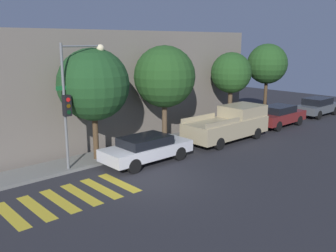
{
  "coord_description": "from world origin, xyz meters",
  "views": [
    {
      "loc": [
        -9.42,
        -11.39,
        5.77
      ],
      "look_at": [
        2.83,
        2.1,
        1.6
      ],
      "focal_mm": 40.0,
      "sensor_mm": 36.0,
      "label": 1
    }
  ],
  "objects_px": {
    "tree_midblock": "(164,77)",
    "sedan_far_end": "(318,106)",
    "traffic_light_pole": "(74,91)",
    "tree_far_end": "(231,73)",
    "tree_behind_truck": "(267,64)",
    "sedan_near_corner": "(147,148)",
    "pickup_truck": "(230,124)",
    "tree_near_corner": "(93,85)",
    "sedan_middle": "(279,115)"
  },
  "relations": [
    {
      "from": "sedan_near_corner",
      "to": "tree_midblock",
      "type": "xyz_separation_m",
      "value": [
        2.78,
        1.81,
        3.12
      ]
    },
    {
      "from": "tree_midblock",
      "to": "sedan_near_corner",
      "type": "bearing_deg",
      "value": -146.9
    },
    {
      "from": "sedan_middle",
      "to": "pickup_truck",
      "type": "bearing_deg",
      "value": 180.0
    },
    {
      "from": "sedan_near_corner",
      "to": "tree_near_corner",
      "type": "height_order",
      "value": "tree_near_corner"
    },
    {
      "from": "pickup_truck",
      "to": "tree_far_end",
      "type": "height_order",
      "value": "tree_far_end"
    },
    {
      "from": "traffic_light_pole",
      "to": "tree_behind_truck",
      "type": "xyz_separation_m",
      "value": [
        15.65,
        0.54,
        0.5
      ]
    },
    {
      "from": "sedan_middle",
      "to": "tree_midblock",
      "type": "bearing_deg",
      "value": 168.44
    },
    {
      "from": "traffic_light_pole",
      "to": "sedan_far_end",
      "type": "xyz_separation_m",
      "value": [
        20.21,
        -1.27,
        -2.86
      ]
    },
    {
      "from": "tree_midblock",
      "to": "sedan_far_end",
      "type": "bearing_deg",
      "value": -7.16
    },
    {
      "from": "tree_behind_truck",
      "to": "tree_far_end",
      "type": "bearing_deg",
      "value": 180.0
    },
    {
      "from": "sedan_far_end",
      "to": "tree_behind_truck",
      "type": "distance_m",
      "value": 5.95
    },
    {
      "from": "traffic_light_pole",
      "to": "tree_near_corner",
      "type": "height_order",
      "value": "traffic_light_pole"
    },
    {
      "from": "traffic_light_pole",
      "to": "sedan_far_end",
      "type": "relative_size",
      "value": 1.32
    },
    {
      "from": "pickup_truck",
      "to": "sedan_far_end",
      "type": "bearing_deg",
      "value": 0.0
    },
    {
      "from": "tree_near_corner",
      "to": "tree_far_end",
      "type": "height_order",
      "value": "tree_near_corner"
    },
    {
      "from": "sedan_far_end",
      "to": "tree_midblock",
      "type": "bearing_deg",
      "value": 172.84
    },
    {
      "from": "pickup_truck",
      "to": "tree_behind_truck",
      "type": "xyz_separation_m",
      "value": [
        6.36,
        1.81,
        3.14
      ]
    },
    {
      "from": "sedan_middle",
      "to": "tree_near_corner",
      "type": "bearing_deg",
      "value": 172.25
    },
    {
      "from": "sedan_far_end",
      "to": "tree_near_corner",
      "type": "bearing_deg",
      "value": 174.52
    },
    {
      "from": "pickup_truck",
      "to": "sedan_far_end",
      "type": "relative_size",
      "value": 1.29
    },
    {
      "from": "tree_behind_truck",
      "to": "pickup_truck",
      "type": "bearing_deg",
      "value": -164.08
    },
    {
      "from": "tree_far_end",
      "to": "tree_behind_truck",
      "type": "xyz_separation_m",
      "value": [
        4.09,
        -0.0,
        0.41
      ]
    },
    {
      "from": "sedan_far_end",
      "to": "sedan_middle",
      "type": "bearing_deg",
      "value": 180.0
    },
    {
      "from": "sedan_middle",
      "to": "tree_far_end",
      "type": "bearing_deg",
      "value": 149.42
    },
    {
      "from": "sedan_near_corner",
      "to": "pickup_truck",
      "type": "distance_m",
      "value": 6.32
    },
    {
      "from": "sedan_middle",
      "to": "sedan_far_end",
      "type": "distance_m",
      "value": 5.58
    },
    {
      "from": "pickup_truck",
      "to": "tree_near_corner",
      "type": "bearing_deg",
      "value": 167.22
    },
    {
      "from": "traffic_light_pole",
      "to": "pickup_truck",
      "type": "xyz_separation_m",
      "value": [
        9.3,
        -1.27,
        -2.64
      ]
    },
    {
      "from": "traffic_light_pole",
      "to": "tree_behind_truck",
      "type": "relative_size",
      "value": 1.02
    },
    {
      "from": "sedan_near_corner",
      "to": "tree_behind_truck",
      "type": "distance_m",
      "value": 13.24
    },
    {
      "from": "sedan_far_end",
      "to": "tree_behind_truck",
      "type": "xyz_separation_m",
      "value": [
        -4.55,
        1.81,
        3.36
      ]
    },
    {
      "from": "sedan_near_corner",
      "to": "pickup_truck",
      "type": "bearing_deg",
      "value": 0.0
    },
    {
      "from": "tree_near_corner",
      "to": "tree_far_end",
      "type": "distance_m",
      "value": 10.26
    },
    {
      "from": "traffic_light_pole",
      "to": "tree_far_end",
      "type": "height_order",
      "value": "traffic_light_pole"
    },
    {
      "from": "sedan_near_corner",
      "to": "tree_far_end",
      "type": "bearing_deg",
      "value": 11.94
    },
    {
      "from": "tree_far_end",
      "to": "tree_behind_truck",
      "type": "relative_size",
      "value": 0.91
    },
    {
      "from": "sedan_far_end",
      "to": "tree_far_end",
      "type": "height_order",
      "value": "tree_far_end"
    },
    {
      "from": "traffic_light_pole",
      "to": "tree_midblock",
      "type": "distance_m",
      "value": 5.8
    },
    {
      "from": "sedan_near_corner",
      "to": "tree_midblock",
      "type": "distance_m",
      "value": 4.56
    },
    {
      "from": "sedan_near_corner",
      "to": "sedan_far_end",
      "type": "height_order",
      "value": "sedan_far_end"
    },
    {
      "from": "sedan_near_corner",
      "to": "tree_far_end",
      "type": "distance_m",
      "value": 9.26
    },
    {
      "from": "tree_midblock",
      "to": "tree_behind_truck",
      "type": "relative_size",
      "value": 0.99
    },
    {
      "from": "tree_behind_truck",
      "to": "sedan_middle",
      "type": "bearing_deg",
      "value": -119.46
    },
    {
      "from": "pickup_truck",
      "to": "tree_near_corner",
      "type": "xyz_separation_m",
      "value": [
        -8.0,
        1.81,
        2.77
      ]
    },
    {
      "from": "traffic_light_pole",
      "to": "pickup_truck",
      "type": "bearing_deg",
      "value": -7.79
    },
    {
      "from": "pickup_truck",
      "to": "traffic_light_pole",
      "type": "bearing_deg",
      "value": 172.21
    },
    {
      "from": "pickup_truck",
      "to": "sedan_far_end",
      "type": "distance_m",
      "value": 10.91
    },
    {
      "from": "sedan_far_end",
      "to": "pickup_truck",
      "type": "bearing_deg",
      "value": 180.0
    },
    {
      "from": "pickup_truck",
      "to": "tree_behind_truck",
      "type": "relative_size",
      "value": 1.0
    },
    {
      "from": "pickup_truck",
      "to": "sedan_far_end",
      "type": "height_order",
      "value": "pickup_truck"
    }
  ]
}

